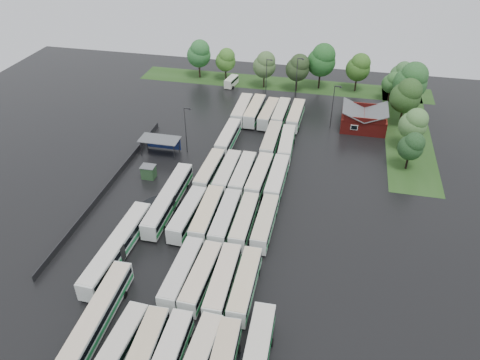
# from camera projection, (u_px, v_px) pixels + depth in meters

# --- Properties ---
(ground) EXTENTS (160.00, 160.00, 0.00)m
(ground) POSITION_uv_depth(u_px,v_px,m) (212.00, 230.00, 77.55)
(ground) COLOR black
(ground) RESTS_ON ground
(brick_building) EXTENTS (10.07, 8.60, 5.39)m
(brick_building) POSITION_uv_depth(u_px,v_px,m) (363.00, 121.00, 106.74)
(brick_building) COLOR maroon
(brick_building) RESTS_ON ground
(wash_shed) EXTENTS (8.20, 4.20, 3.58)m
(wash_shed) POSITION_uv_depth(u_px,v_px,m) (160.00, 140.00, 96.84)
(wash_shed) COLOR #2D2D30
(wash_shed) RESTS_ON ground
(utility_hut) EXTENTS (2.70, 2.20, 2.62)m
(utility_hut) POSITION_uv_depth(u_px,v_px,m) (149.00, 172.00, 89.96)
(utility_hut) COLOR #244424
(utility_hut) RESTS_ON ground
(grass_strip_north) EXTENTS (80.00, 10.00, 0.01)m
(grass_strip_north) POSITION_uv_depth(u_px,v_px,m) (282.00, 84.00, 129.63)
(grass_strip_north) COLOR #214315
(grass_strip_north) RESTS_ON ground
(grass_strip_east) EXTENTS (10.00, 50.00, 0.01)m
(grass_strip_east) POSITION_uv_depth(u_px,v_px,m) (407.00, 133.00, 105.98)
(grass_strip_east) COLOR #214315
(grass_strip_east) RESTS_ON ground
(west_fence) EXTENTS (0.10, 50.00, 1.20)m
(west_fence) POSITION_uv_depth(u_px,v_px,m) (110.00, 184.00, 87.74)
(west_fence) COLOR #2D2D30
(west_fence) RESTS_ON ground
(bus_r0c0) EXTENTS (3.20, 12.58, 3.47)m
(bus_r0c0) POSITION_uv_depth(u_px,v_px,m) (118.00, 350.00, 56.20)
(bus_r0c0) COLOR silver
(bus_r0c0) RESTS_ON ground
(bus_r0c1) EXTENTS (3.26, 12.91, 3.56)m
(bus_r0c1) POSITION_uv_depth(u_px,v_px,m) (143.00, 356.00, 55.35)
(bus_r0c1) COLOR silver
(bus_r0c1) RESTS_ON ground
(bus_r0c2) EXTENTS (2.90, 12.81, 3.56)m
(bus_r0c2) POSITION_uv_depth(u_px,v_px,m) (168.00, 360.00, 54.96)
(bus_r0c2) COLOR silver
(bus_r0c2) RESTS_ON ground
(bus_r1c1) EXTENTS (2.91, 12.66, 3.51)m
(bus_r1c1) POSITION_uv_depth(u_px,v_px,m) (182.00, 273.00, 66.70)
(bus_r1c1) COLOR silver
(bus_r1c1) RESTS_ON ground
(bus_r1c2) EXTENTS (3.04, 12.50, 3.46)m
(bus_r1c2) POSITION_uv_depth(u_px,v_px,m) (201.00, 277.00, 66.10)
(bus_r1c2) COLOR silver
(bus_r1c2) RESTS_ON ground
(bus_r1c3) EXTENTS (2.99, 12.92, 3.58)m
(bus_r1c3) POSITION_uv_depth(u_px,v_px,m) (223.00, 282.00, 65.33)
(bus_r1c3) COLOR silver
(bus_r1c3) RESTS_ON ground
(bus_r1c4) EXTENTS (2.86, 12.65, 3.51)m
(bus_r1c4) POSITION_uv_depth(u_px,v_px,m) (245.00, 285.00, 64.88)
(bus_r1c4) COLOR silver
(bus_r1c4) RESTS_ON ground
(bus_r2c0) EXTENTS (3.17, 12.68, 3.50)m
(bus_r2c0) POSITION_uv_depth(u_px,v_px,m) (187.00, 214.00, 78.04)
(bus_r2c0) COLOR silver
(bus_r2c0) RESTS_ON ground
(bus_r2c1) EXTENTS (2.98, 13.10, 3.64)m
(bus_r2c1) POSITION_uv_depth(u_px,v_px,m) (207.00, 215.00, 77.81)
(bus_r2c1) COLOR silver
(bus_r2c1) RESTS_ON ground
(bus_r2c2) EXTENTS (2.87, 12.90, 3.58)m
(bus_r2c2) POSITION_uv_depth(u_px,v_px,m) (225.00, 218.00, 77.05)
(bus_r2c2) COLOR silver
(bus_r2c2) RESTS_ON ground
(bus_r2c3) EXTENTS (2.76, 12.53, 3.48)m
(bus_r2c3) POSITION_uv_depth(u_px,v_px,m) (244.00, 221.00, 76.51)
(bus_r2c3) COLOR silver
(bus_r2c3) RESTS_ON ground
(bus_r2c4) EXTENTS (2.67, 12.36, 3.44)m
(bus_r2c4) POSITION_uv_depth(u_px,v_px,m) (265.00, 223.00, 76.18)
(bus_r2c4) COLOR silver
(bus_r2c4) RESTS_ON ground
(bus_r3c0) EXTENTS (2.94, 12.49, 3.46)m
(bus_r3c0) POSITION_uv_depth(u_px,v_px,m) (210.00, 171.00, 89.12)
(bus_r3c0) COLOR silver
(bus_r3c0) RESTS_ON ground
(bus_r3c1) EXTENTS (2.79, 12.62, 3.51)m
(bus_r3c1) POSITION_uv_depth(u_px,v_px,m) (227.00, 173.00, 88.55)
(bus_r3c1) COLOR silver
(bus_r3c1) RESTS_ON ground
(bus_r3c2) EXTENTS (2.81, 12.62, 3.51)m
(bus_r3c2) POSITION_uv_depth(u_px,v_px,m) (243.00, 174.00, 88.09)
(bus_r3c2) COLOR silver
(bus_r3c2) RESTS_ON ground
(bus_r3c3) EXTENTS (3.19, 13.09, 3.62)m
(bus_r3c3) POSITION_uv_depth(u_px,v_px,m) (259.00, 177.00, 87.36)
(bus_r3c3) COLOR silver
(bus_r3c3) RESTS_ON ground
(bus_r3c4) EXTENTS (2.85, 13.07, 3.63)m
(bus_r3c4) POSITION_uv_depth(u_px,v_px,m) (277.00, 179.00, 86.73)
(bus_r3c4) COLOR silver
(bus_r3c4) RESTS_ON ground
(bus_r4c0) EXTENTS (2.84, 12.75, 3.54)m
(bus_r4c0) POSITION_uv_depth(u_px,v_px,m) (228.00, 138.00, 100.00)
(bus_r4c0) COLOR silver
(bus_r4c0) RESTS_ON ground
(bus_r4c3) EXTENTS (2.80, 13.07, 3.64)m
(bus_r4c3) POSITION_uv_depth(u_px,v_px,m) (271.00, 141.00, 98.69)
(bus_r4c3) COLOR silver
(bus_r4c3) RESTS_ON ground
(bus_r4c4) EXTENTS (3.18, 12.57, 3.47)m
(bus_r4c4) POSITION_uv_depth(u_px,v_px,m) (287.00, 144.00, 97.73)
(bus_r4c4) COLOR silver
(bus_r4c4) RESTS_ON ground
(bus_r5c0) EXTENTS (2.93, 13.04, 3.62)m
(bus_r5c0) POSITION_uv_depth(u_px,v_px,m) (242.00, 110.00, 111.27)
(bus_r5c0) COLOR silver
(bus_r5c0) RESTS_ON ground
(bus_r5c1) EXTENTS (3.06, 13.11, 3.63)m
(bus_r5c1) POSITION_uv_depth(u_px,v_px,m) (255.00, 111.00, 110.84)
(bus_r5c1) COLOR silver
(bus_r5c1) RESTS_ON ground
(bus_r5c2) EXTENTS (3.24, 12.55, 3.46)m
(bus_r5c2) POSITION_uv_depth(u_px,v_px,m) (268.00, 113.00, 109.87)
(bus_r5c2) COLOR silver
(bus_r5c2) RESTS_ON ground
(bus_r5c3) EXTENTS (2.93, 12.39, 3.43)m
(bus_r5c3) POSITION_uv_depth(u_px,v_px,m) (281.00, 114.00, 109.86)
(bus_r5c3) COLOR silver
(bus_r5c3) RESTS_ON ground
(bus_r5c4) EXTENTS (3.02, 12.79, 3.54)m
(bus_r5c4) POSITION_uv_depth(u_px,v_px,m) (296.00, 115.00, 108.87)
(bus_r5c4) COLOR silver
(bus_r5c4) RESTS_ON ground
(artic_bus_west_a) EXTENTS (3.13, 18.80, 3.48)m
(artic_bus_west_a) POSITION_uv_depth(u_px,v_px,m) (95.00, 321.00, 59.75)
(artic_bus_west_a) COLOR silver
(artic_bus_west_a) RESTS_ON ground
(artic_bus_west_b) EXTENTS (2.74, 19.22, 3.57)m
(artic_bus_west_b) POSITION_uv_depth(u_px,v_px,m) (169.00, 199.00, 81.50)
(artic_bus_west_b) COLOR silver
(artic_bus_west_b) RESTS_ON ground
(artic_bus_west_c) EXTENTS (3.26, 19.58, 3.62)m
(artic_bus_west_c) POSITION_uv_depth(u_px,v_px,m) (118.00, 247.00, 71.10)
(artic_bus_west_c) COLOR silver
(artic_bus_west_c) RESTS_ON ground
(minibus) EXTENTS (2.87, 5.78, 2.41)m
(minibus) POSITION_uv_depth(u_px,v_px,m) (231.00, 81.00, 127.72)
(minibus) COLOR silver
(minibus) RESTS_ON ground
(tree_north_0) EXTENTS (6.62, 6.62, 10.96)m
(tree_north_0) POSITION_uv_depth(u_px,v_px,m) (199.00, 53.00, 129.70)
(tree_north_0) COLOR #32251B
(tree_north_0) RESTS_ON ground
(tree_north_1) EXTENTS (5.57, 5.57, 9.22)m
(tree_north_1) POSITION_uv_depth(u_px,v_px,m) (226.00, 60.00, 128.78)
(tree_north_1) COLOR black
(tree_north_1) RESTS_ON ground
(tree_north_2) EXTENTS (6.12, 6.12, 10.13)m
(tree_north_2) POSITION_uv_depth(u_px,v_px,m) (265.00, 64.00, 123.96)
(tree_north_2) COLOR #2D2118
(tree_north_2) RESTS_ON ground
(tree_north_3) EXTENTS (6.21, 6.21, 10.28)m
(tree_north_3) POSITION_uv_depth(u_px,v_px,m) (298.00, 67.00, 121.88)
(tree_north_3) COLOR #2F2518
(tree_north_3) RESTS_ON ground
(tree_north_4) EXTENTS (7.52, 7.52, 12.46)m
(tree_north_4) POSITION_uv_depth(u_px,v_px,m) (322.00, 60.00, 122.57)
(tree_north_4) COLOR black
(tree_north_4) RESTS_ON ground
(tree_north_5) EXTENTS (6.32, 6.32, 10.46)m
(tree_north_5) POSITION_uv_depth(u_px,v_px,m) (359.00, 67.00, 121.74)
(tree_north_5) COLOR black
(tree_north_5) RESTS_ON ground
(tree_north_6) EXTENTS (5.62, 5.62, 9.31)m
(tree_north_6) POSITION_uv_depth(u_px,v_px,m) (402.00, 74.00, 119.83)
(tree_north_6) COLOR black
(tree_north_6) RESTS_ON ground
(tree_east_0) EXTENTS (4.94, 4.94, 8.18)m
(tree_east_0) POSITION_uv_depth(u_px,v_px,m) (412.00, 146.00, 90.35)
(tree_east_0) COLOR black
(tree_east_0) RESTS_ON ground
(tree_east_1) EXTENTS (5.79, 5.79, 9.58)m
(tree_east_1) POSITION_uv_depth(u_px,v_px,m) (414.00, 123.00, 96.30)
(tree_east_1) COLOR black
(tree_east_1) RESTS_ON ground
(tree_east_2) EXTENTS (6.90, 6.90, 11.43)m
(tree_east_2) POSITION_uv_depth(u_px,v_px,m) (407.00, 95.00, 105.18)
(tree_east_2) COLOR black
(tree_east_2) RESTS_ON ground
(tree_east_3) EXTENTS (7.84, 7.84, 12.98)m
(tree_east_3) POSITION_uv_depth(u_px,v_px,m) (411.00, 81.00, 109.73)
(tree_east_3) COLOR black
(tree_east_3) RESTS_ON ground
(tree_east_4) EXTENTS (4.78, 4.74, 7.86)m
(tree_east_4) POSITION_uv_depth(u_px,v_px,m) (392.00, 82.00, 117.48)
(tree_east_4) COLOR black
(tree_east_4) RESTS_ON ground
(lamp_post_ne) EXTENTS (1.60, 0.31, 10.38)m
(lamp_post_ne) POSITION_uv_depth(u_px,v_px,m) (333.00, 104.00, 104.48)
(lamp_post_ne) COLOR #2D2D30
(lamp_post_ne) RESTS_ON ground
(lamp_post_nw) EXTENTS (1.58, 0.31, 10.26)m
(lamp_post_nw) POSITION_uv_depth(u_px,v_px,m) (186.00, 127.00, 95.46)
(lamp_post_nw) COLOR #2D2D30
(lamp_post_nw) RESTS_ON ground
(lamp_post_back_w) EXTENTS (1.56, 0.30, 10.15)m
(lamp_post_back_w) POSITION_uv_depth(u_px,v_px,m) (267.00, 76.00, 119.06)
(lamp_post_back_w) COLOR #2D2D30
(lamp_post_back_w) RESTS_ON ground
(lamp_post_back_e) EXTENTS (1.68, 0.33, 10.93)m
(lamp_post_back_e) POSITION_uv_depth(u_px,v_px,m) (297.00, 76.00, 117.73)
(lamp_post_back_e) COLOR #2D2D30
(lamp_post_back_e) RESTS_ON ground
(puddle_0) EXTENTS (4.50, 4.50, 0.01)m
(puddle_0) POSITION_uv_depth(u_px,v_px,m) (166.00, 336.00, 60.10)
(puddle_0) COLOR black
(puddle_0) RESTS_ON ground
(puddle_2) EXTENTS (7.66, 7.66, 0.01)m
(puddle_2) POSITION_uv_depth(u_px,v_px,m) (161.00, 208.00, 82.69)
(puddle_2) COLOR black
(puddle_2) RESTS_ON ground
(puddle_3) EXTENTS (4.49, 4.49, 0.01)m
(puddle_3) POSITION_uv_depth(u_px,v_px,m) (238.00, 241.00, 75.30)
(puddle_3) COLOR black
(puddle_3) RESTS_ON ground
(puddle_4) EXTENTS (2.39, 2.39, 0.01)m
(puddle_4) POSITION_uv_depth(u_px,v_px,m) (262.00, 332.00, 60.67)
(puddle_4) COLOR black
(puddle_4) RESTS_ON ground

